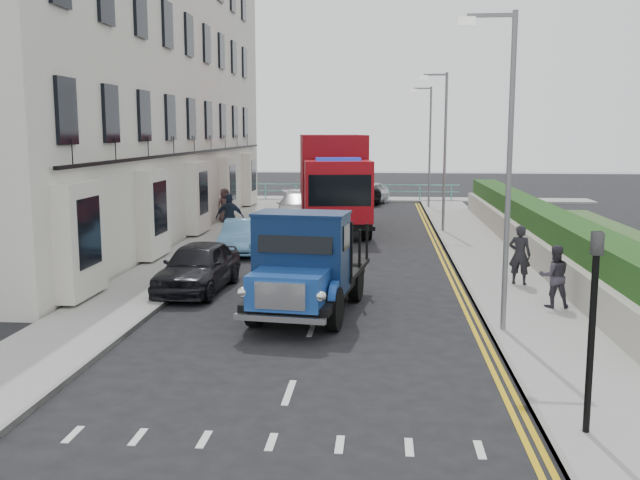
{
  "coord_description": "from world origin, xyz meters",
  "views": [
    {
      "loc": [
        1.56,
        -17.73,
        4.5
      ],
      "look_at": [
        -0.19,
        2.4,
        1.4
      ],
      "focal_mm": 40.0,
      "sensor_mm": 36.0,
      "label": 1
    }
  ],
  "objects": [
    {
      "name": "pedestrian_east_far",
      "position": [
        5.89,
        0.15,
        0.91
      ],
      "size": [
        0.78,
        0.62,
        1.57
      ],
      "primitive_type": "imported",
      "rotation": [
        0.0,
        0.0,
        3.17
      ],
      "color": "#37323E",
      "rests_on": "pavement_east"
    },
    {
      "name": "seafront_car_right",
      "position": [
        0.69,
        26.07,
        0.71
      ],
      "size": [
        2.95,
        4.49,
        1.42
      ],
      "primitive_type": "imported",
      "rotation": [
        0.0,
        0.0,
        -0.33
      ],
      "color": "silver",
      "rests_on": "ground"
    },
    {
      "name": "pedestrian_west_far",
      "position": [
        -6.0,
        16.08,
        0.94
      ],
      "size": [
        0.95,
        0.9,
        1.64
      ],
      "primitive_type": "imported",
      "rotation": [
        0.0,
        0.0,
        0.67
      ],
      "color": "#423030",
      "rests_on": "pavement_west"
    },
    {
      "name": "pavement_east",
      "position": [
        5.3,
        9.0,
        0.06
      ],
      "size": [
        2.6,
        38.0,
        0.12
      ],
      "primitive_type": "cube",
      "color": "gray",
      "rests_on": "ground"
    },
    {
      "name": "seafront_railing",
      "position": [
        0.0,
        28.2,
        0.58
      ],
      "size": [
        13.0,
        0.08,
        1.11
      ],
      "color": "#59B2A5",
      "rests_on": "ground"
    },
    {
      "name": "parked_car_mid",
      "position": [
        -3.6,
        8.13,
        0.62
      ],
      "size": [
        1.5,
        3.8,
        1.23
      ],
      "primitive_type": "imported",
      "rotation": [
        0.0,
        0.0,
        0.05
      ],
      "color": "#5B96C4",
      "rests_on": "ground"
    },
    {
      "name": "pedestrian_west_near",
      "position": [
        -4.4,
        9.78,
        1.1
      ],
      "size": [
        1.15,
        0.49,
        1.95
      ],
      "primitive_type": "imported",
      "rotation": [
        0.0,
        0.0,
        3.13
      ],
      "color": "#1B2331",
      "rests_on": "pavement_west"
    },
    {
      "name": "sea_plane",
      "position": [
        0.0,
        60.0,
        0.0
      ],
      "size": [
        120.0,
        120.0,
        0.0
      ],
      "primitive_type": "plane",
      "color": "slate",
      "rests_on": "ground"
    },
    {
      "name": "parked_car_front",
      "position": [
        -3.6,
        1.7,
        0.7
      ],
      "size": [
        1.93,
        4.22,
        1.4
      ],
      "primitive_type": "imported",
      "rotation": [
        0.0,
        0.0,
        -0.07
      ],
      "color": "black",
      "rests_on": "ground"
    },
    {
      "name": "lamp_mid",
      "position": [
        4.18,
        14.0,
        4.0
      ],
      "size": [
        1.23,
        0.18,
        7.0
      ],
      "color": "slate",
      "rests_on": "ground"
    },
    {
      "name": "promenade",
      "position": [
        0.0,
        29.0,
        0.06
      ],
      "size": [
        30.0,
        2.5,
        0.12
      ],
      "primitive_type": "cube",
      "color": "gray",
      "rests_on": "ground"
    },
    {
      "name": "garden_east",
      "position": [
        7.21,
        9.0,
        0.9
      ],
      "size": [
        1.45,
        28.0,
        1.75
      ],
      "color": "#B2AD9E",
      "rests_on": "ground"
    },
    {
      "name": "parked_car_rear",
      "position": [
        -2.6,
        17.4,
        0.74
      ],
      "size": [
        2.58,
        5.29,
        1.48
      ],
      "primitive_type": "imported",
      "rotation": [
        0.0,
        0.0,
        0.1
      ],
      "color": "silver",
      "rests_on": "ground"
    },
    {
      "name": "terrace_west",
      "position": [
        -9.47,
        13.0,
        7.17
      ],
      "size": [
        6.31,
        30.2,
        14.25
      ],
      "color": "silver",
      "rests_on": "ground"
    },
    {
      "name": "lamp_far",
      "position": [
        4.18,
        24.0,
        4.0
      ],
      "size": [
        1.23,
        0.18,
        7.0
      ],
      "color": "slate",
      "rests_on": "ground"
    },
    {
      "name": "traffic_signal",
      "position": [
        4.6,
        -7.5,
        2.07
      ],
      "size": [
        0.16,
        0.2,
        3.1
      ],
      "color": "black",
      "rests_on": "ground"
    },
    {
      "name": "red_lorry",
      "position": [
        -0.67,
        14.77,
        2.3
      ],
      "size": [
        3.85,
        8.54,
        4.32
      ],
      "rotation": [
        0.0,
        0.0,
        0.13
      ],
      "color": "black",
      "rests_on": "ground"
    },
    {
      "name": "pavement_west",
      "position": [
        -5.2,
        9.0,
        0.06
      ],
      "size": [
        2.4,
        38.0,
        0.12
      ],
      "primitive_type": "cube",
      "color": "gray",
      "rests_on": "ground"
    },
    {
      "name": "pedestrian_east_near",
      "position": [
        5.54,
        2.83,
        0.98
      ],
      "size": [
        0.74,
        0.62,
        1.72
      ],
      "primitive_type": "imported",
      "rotation": [
        0.0,
        0.0,
        2.76
      ],
      "color": "black",
      "rests_on": "pavement_east"
    },
    {
      "name": "lamp_near",
      "position": [
        4.18,
        -2.0,
        4.0
      ],
      "size": [
        1.23,
        0.18,
        7.0
      ],
      "color": "slate",
      "rests_on": "ground"
    },
    {
      "name": "seafront_car_left",
      "position": [
        -0.5,
        27.0,
        0.76
      ],
      "size": [
        4.4,
        6.0,
        1.52
      ],
      "primitive_type": "imported",
      "rotation": [
        0.0,
        0.0,
        3.53
      ],
      "color": "black",
      "rests_on": "ground"
    },
    {
      "name": "bedford_lorry",
      "position": [
        -0.28,
        -1.05,
        1.18
      ],
      "size": [
        2.79,
        5.63,
        2.57
      ],
      "rotation": [
        0.0,
        0.0,
        -0.13
      ],
      "color": "black",
      "rests_on": "ground"
    },
    {
      "name": "ground",
      "position": [
        0.0,
        0.0,
        0.0
      ],
      "size": [
        120.0,
        120.0,
        0.0
      ],
      "primitive_type": "plane",
      "color": "black",
      "rests_on": "ground"
    }
  ]
}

